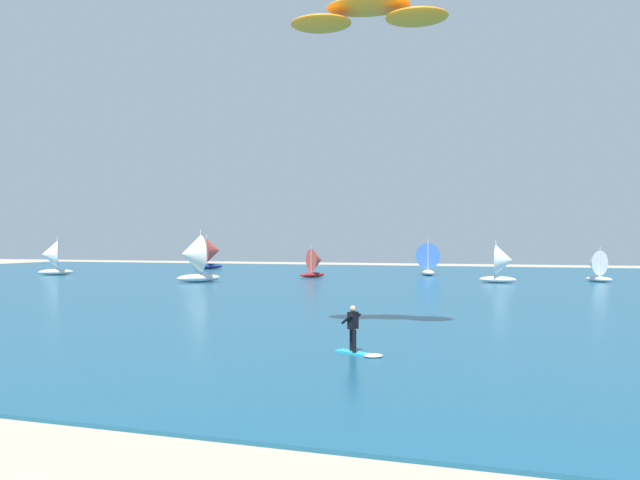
{
  "coord_description": "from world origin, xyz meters",
  "views": [
    {
      "loc": [
        8.07,
        -4.46,
        4.01
      ],
      "look_at": [
        0.79,
        18.41,
        4.08
      ],
      "focal_mm": 34.39,
      "sensor_mm": 36.0,
      "label": 1
    }
  ],
  "objects_px": {
    "sailboat_heeled_over": "(316,262)",
    "sailboat_near_shore": "(503,263)",
    "sailboat_mid_left": "(595,266)",
    "sailboat_mid_right": "(212,253)",
    "kite": "(368,15)",
    "sailboat_far_left": "(426,259)",
    "kitesurfer": "(357,336)",
    "sailboat_center_horizon": "(193,258)",
    "sailboat_trailing": "(51,257)"
  },
  "relations": [
    {
      "from": "sailboat_heeled_over",
      "to": "sailboat_near_shore",
      "type": "relative_size",
      "value": 0.88
    },
    {
      "from": "sailboat_mid_left",
      "to": "sailboat_mid_right",
      "type": "height_order",
      "value": "sailboat_mid_right"
    },
    {
      "from": "sailboat_mid_right",
      "to": "sailboat_mid_left",
      "type": "bearing_deg",
      "value": -16.4
    },
    {
      "from": "sailboat_heeled_over",
      "to": "sailboat_near_shore",
      "type": "distance_m",
      "value": 20.3
    },
    {
      "from": "kite",
      "to": "sailboat_mid_right",
      "type": "height_order",
      "value": "kite"
    },
    {
      "from": "sailboat_mid_right",
      "to": "sailboat_near_shore",
      "type": "bearing_deg",
      "value": -25.15
    },
    {
      "from": "kite",
      "to": "sailboat_mid_left",
      "type": "bearing_deg",
      "value": 72.36
    },
    {
      "from": "kite",
      "to": "sailboat_near_shore",
      "type": "relative_size",
      "value": 1.62
    },
    {
      "from": "kite",
      "to": "sailboat_near_shore",
      "type": "xyz_separation_m",
      "value": [
        4.56,
        36.76,
        -11.21
      ]
    },
    {
      "from": "sailboat_far_left",
      "to": "sailboat_mid_right",
      "type": "height_order",
      "value": "sailboat_mid_right"
    },
    {
      "from": "sailboat_mid_left",
      "to": "sailboat_mid_right",
      "type": "bearing_deg",
      "value": 163.6
    },
    {
      "from": "kitesurfer",
      "to": "sailboat_mid_left",
      "type": "height_order",
      "value": "sailboat_mid_left"
    },
    {
      "from": "sailboat_heeled_over",
      "to": "sailboat_center_horizon",
      "type": "xyz_separation_m",
      "value": [
        -8.68,
        -11.81,
        0.71
      ]
    },
    {
      "from": "sailboat_near_shore",
      "to": "sailboat_mid_left",
      "type": "bearing_deg",
      "value": 28.28
    },
    {
      "from": "sailboat_heeled_over",
      "to": "sailboat_far_left",
      "type": "xyz_separation_m",
      "value": [
        11.09,
        8.15,
        0.31
      ]
    },
    {
      "from": "sailboat_far_left",
      "to": "sailboat_trailing",
      "type": "xyz_separation_m",
      "value": [
        -42.2,
        -13.52,
        0.14
      ]
    },
    {
      "from": "sailboat_far_left",
      "to": "sailboat_near_shore",
      "type": "height_order",
      "value": "sailboat_far_left"
    },
    {
      "from": "sailboat_trailing",
      "to": "sailboat_near_shore",
      "type": "height_order",
      "value": "sailboat_trailing"
    },
    {
      "from": "kite",
      "to": "sailboat_mid_right",
      "type": "bearing_deg",
      "value": 122.98
    },
    {
      "from": "kitesurfer",
      "to": "kite",
      "type": "height_order",
      "value": "kite"
    },
    {
      "from": "sailboat_far_left",
      "to": "sailboat_mid_right",
      "type": "distance_m",
      "value": 32.81
    },
    {
      "from": "sailboat_mid_left",
      "to": "sailboat_mid_right",
      "type": "distance_m",
      "value": 51.56
    },
    {
      "from": "kitesurfer",
      "to": "sailboat_heeled_over",
      "type": "xyz_separation_m",
      "value": [
        -15.78,
        43.71,
        1.03
      ]
    },
    {
      "from": "kite",
      "to": "sailboat_mid_right",
      "type": "relative_size",
      "value": 1.31
    },
    {
      "from": "sailboat_heeled_over",
      "to": "sailboat_trailing",
      "type": "relative_size",
      "value": 0.78
    },
    {
      "from": "sailboat_trailing",
      "to": "sailboat_mid_right",
      "type": "xyz_separation_m",
      "value": [
        10.23,
        20.88,
        0.21
      ]
    },
    {
      "from": "sailboat_heeled_over",
      "to": "sailboat_trailing",
      "type": "distance_m",
      "value": 31.58
    },
    {
      "from": "kite",
      "to": "sailboat_near_shore",
      "type": "height_order",
      "value": "kite"
    },
    {
      "from": "kitesurfer",
      "to": "sailboat_mid_right",
      "type": "relative_size",
      "value": 0.4
    },
    {
      "from": "kitesurfer",
      "to": "sailboat_trailing",
      "type": "bearing_deg",
      "value": 140.73
    },
    {
      "from": "sailboat_trailing",
      "to": "sailboat_mid_right",
      "type": "relative_size",
      "value": 0.91
    },
    {
      "from": "sailboat_mid_right",
      "to": "sailboat_center_horizon",
      "type": "xyz_separation_m",
      "value": [
        12.21,
        -27.33,
        0.05
      ]
    },
    {
      "from": "sailboat_mid_left",
      "to": "sailboat_center_horizon",
      "type": "bearing_deg",
      "value": -161.06
    },
    {
      "from": "sailboat_far_left",
      "to": "sailboat_mid_left",
      "type": "xyz_separation_m",
      "value": [
        17.48,
        -7.19,
        -0.37
      ]
    },
    {
      "from": "kitesurfer",
      "to": "sailboat_center_horizon",
      "type": "xyz_separation_m",
      "value": [
        -24.45,
        31.9,
        1.74
      ]
    },
    {
      "from": "kite",
      "to": "sailboat_center_horizon",
      "type": "distance_m",
      "value": 38.9
    },
    {
      "from": "sailboat_heeled_over",
      "to": "sailboat_mid_right",
      "type": "distance_m",
      "value": 26.03
    },
    {
      "from": "sailboat_trailing",
      "to": "sailboat_near_shore",
      "type": "distance_m",
      "value": 51.11
    },
    {
      "from": "kitesurfer",
      "to": "sailboat_mid_right",
      "type": "distance_m",
      "value": 69.68
    },
    {
      "from": "kite",
      "to": "sailboat_center_horizon",
      "type": "height_order",
      "value": "kite"
    },
    {
      "from": "sailboat_heeled_over",
      "to": "sailboat_mid_left",
      "type": "bearing_deg",
      "value": 1.94
    },
    {
      "from": "sailboat_mid_right",
      "to": "sailboat_center_horizon",
      "type": "bearing_deg",
      "value": -65.92
    },
    {
      "from": "sailboat_heeled_over",
      "to": "sailboat_far_left",
      "type": "relative_size",
      "value": 0.84
    },
    {
      "from": "kite",
      "to": "kitesurfer",
      "type": "bearing_deg",
      "value": -83.64
    },
    {
      "from": "kitesurfer",
      "to": "sailboat_mid_left",
      "type": "relative_size",
      "value": 0.57
    },
    {
      "from": "sailboat_heeled_over",
      "to": "kitesurfer",
      "type": "bearing_deg",
      "value": -70.15
    },
    {
      "from": "kite",
      "to": "sailboat_mid_left",
      "type": "distance_m",
      "value": 44.92
    },
    {
      "from": "kite",
      "to": "sailboat_mid_left",
      "type": "relative_size",
      "value": 1.9
    },
    {
      "from": "sailboat_far_left",
      "to": "kitesurfer",
      "type": "bearing_deg",
      "value": -84.83
    },
    {
      "from": "sailboat_heeled_over",
      "to": "sailboat_near_shore",
      "type": "bearing_deg",
      "value": -10.39
    }
  ]
}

